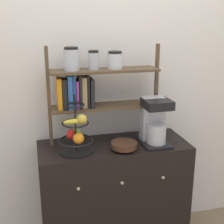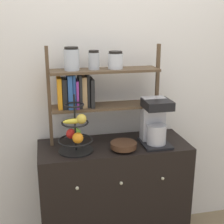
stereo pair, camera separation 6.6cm
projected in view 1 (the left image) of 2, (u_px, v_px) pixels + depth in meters
name	position (u px, v px, depth m)	size (l,w,h in m)	color
wall_back	(105.00, 84.00, 2.46)	(7.00, 0.05, 2.60)	silver
sideboard	(114.00, 197.00, 2.46)	(1.12, 0.46, 0.90)	black
coffee_maker	(154.00, 121.00, 2.30)	(0.20, 0.25, 0.35)	black
fruit_stand	(76.00, 133.00, 2.16)	(0.25, 0.25, 0.41)	black
wooden_bowl	(124.00, 145.00, 2.22)	(0.19, 0.19, 0.06)	#422819
shelf_hutch	(90.00, 84.00, 2.24)	(0.83, 0.20, 0.72)	brown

